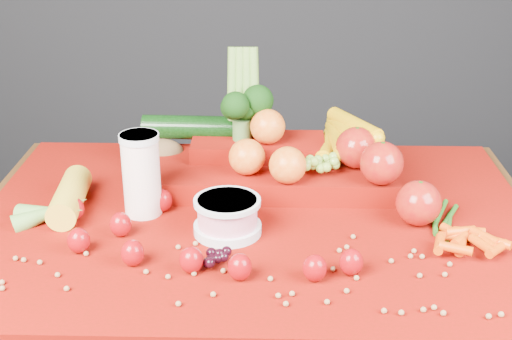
{
  "coord_description": "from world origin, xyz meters",
  "views": [
    {
      "loc": [
        0.03,
        -1.2,
        1.38
      ],
      "look_at": [
        0.0,
        0.02,
        0.85
      ],
      "focal_mm": 50.0,
      "sensor_mm": 36.0,
      "label": 1
    }
  ],
  "objects_px": {
    "table": "(256,265)",
    "milk_glass": "(141,171)",
    "produce_mound": "(283,157)",
    "yogurt_bowl": "(227,215)"
  },
  "relations": [
    {
      "from": "yogurt_bowl",
      "to": "produce_mound",
      "type": "distance_m",
      "value": 0.24
    },
    {
      "from": "yogurt_bowl",
      "to": "produce_mound",
      "type": "relative_size",
      "value": 0.21
    },
    {
      "from": "table",
      "to": "yogurt_bowl",
      "type": "bearing_deg",
      "value": -127.66
    },
    {
      "from": "milk_glass",
      "to": "table",
      "type": "bearing_deg",
      "value": -3.1
    },
    {
      "from": "milk_glass",
      "to": "yogurt_bowl",
      "type": "xyz_separation_m",
      "value": [
        0.17,
        -0.08,
        -0.05
      ]
    },
    {
      "from": "milk_glass",
      "to": "produce_mound",
      "type": "xyz_separation_m",
      "value": [
        0.27,
        0.14,
        -0.03
      ]
    },
    {
      "from": "milk_glass",
      "to": "produce_mound",
      "type": "bearing_deg",
      "value": 27.5
    },
    {
      "from": "table",
      "to": "yogurt_bowl",
      "type": "distance_m",
      "value": 0.16
    },
    {
      "from": "table",
      "to": "milk_glass",
      "type": "xyz_separation_m",
      "value": [
        -0.21,
        0.01,
        0.19
      ]
    },
    {
      "from": "table",
      "to": "yogurt_bowl",
      "type": "height_order",
      "value": "yogurt_bowl"
    }
  ]
}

